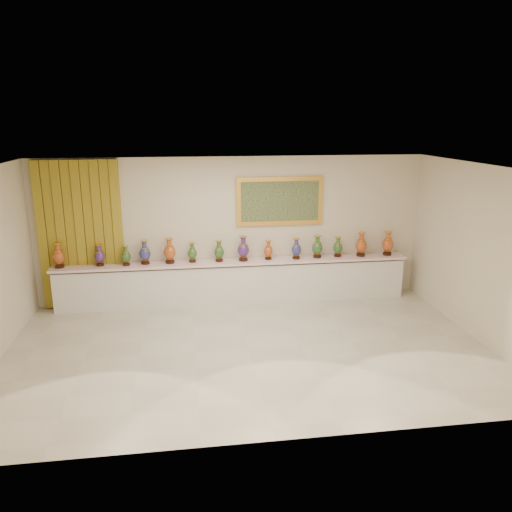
# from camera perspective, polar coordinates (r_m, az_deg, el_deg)

# --- Properties ---
(ground) EXTENTS (8.00, 8.00, 0.00)m
(ground) POSITION_cam_1_polar(r_m,az_deg,el_deg) (8.50, -0.86, -10.57)
(ground) COLOR beige
(ground) RESTS_ON ground
(room) EXTENTS (8.00, 8.00, 8.00)m
(room) POSITION_cam_1_polar(r_m,az_deg,el_deg) (10.34, -15.94, 2.94)
(room) COLOR beige
(room) RESTS_ON ground
(counter) EXTENTS (7.28, 0.48, 0.90)m
(counter) POSITION_cam_1_polar(r_m,az_deg,el_deg) (10.42, -2.46, -2.98)
(counter) COLOR white
(counter) RESTS_ON ground
(vase_0) EXTENTS (0.25, 0.25, 0.50)m
(vase_0) POSITION_cam_1_polar(r_m,az_deg,el_deg) (10.48, -21.63, -0.06)
(vase_0) COLOR black
(vase_0) RESTS_ON counter
(vase_1) EXTENTS (0.24, 0.24, 0.43)m
(vase_1) POSITION_cam_1_polar(r_m,az_deg,el_deg) (10.34, -17.45, -0.03)
(vase_1) COLOR black
(vase_1) RESTS_ON counter
(vase_2) EXTENTS (0.23, 0.23, 0.40)m
(vase_2) POSITION_cam_1_polar(r_m,az_deg,el_deg) (10.24, -14.65, -0.06)
(vase_2) COLOR black
(vase_2) RESTS_ON counter
(vase_3) EXTENTS (0.29, 0.29, 0.49)m
(vase_3) POSITION_cam_1_polar(r_m,az_deg,el_deg) (10.23, -12.59, 0.29)
(vase_3) COLOR black
(vase_3) RESTS_ON counter
(vase_4) EXTENTS (0.28, 0.28, 0.52)m
(vase_4) POSITION_cam_1_polar(r_m,az_deg,el_deg) (10.19, -9.84, 0.46)
(vase_4) COLOR black
(vase_4) RESTS_ON counter
(vase_5) EXTENTS (0.25, 0.25, 0.41)m
(vase_5) POSITION_cam_1_polar(r_m,az_deg,el_deg) (10.21, -7.30, 0.31)
(vase_5) COLOR black
(vase_5) RESTS_ON counter
(vase_6) EXTENTS (0.26, 0.26, 0.44)m
(vase_6) POSITION_cam_1_polar(r_m,az_deg,el_deg) (10.21, -4.24, 0.46)
(vase_6) COLOR black
(vase_6) RESTS_ON counter
(vase_7) EXTENTS (0.25, 0.25, 0.52)m
(vase_7) POSITION_cam_1_polar(r_m,az_deg,el_deg) (10.22, -1.46, 0.73)
(vase_7) COLOR black
(vase_7) RESTS_ON counter
(vase_8) EXTENTS (0.25, 0.25, 0.40)m
(vase_8) POSITION_cam_1_polar(r_m,az_deg,el_deg) (10.33, 1.41, 0.58)
(vase_8) COLOR black
(vase_8) RESTS_ON counter
(vase_9) EXTENTS (0.22, 0.22, 0.44)m
(vase_9) POSITION_cam_1_polar(r_m,az_deg,el_deg) (10.40, 4.63, 0.73)
(vase_9) COLOR black
(vase_9) RESTS_ON counter
(vase_10) EXTENTS (0.27, 0.27, 0.47)m
(vase_10) POSITION_cam_1_polar(r_m,az_deg,el_deg) (10.53, 7.02, 0.95)
(vase_10) COLOR black
(vase_10) RESTS_ON counter
(vase_11) EXTENTS (0.22, 0.22, 0.43)m
(vase_11) POSITION_cam_1_polar(r_m,az_deg,el_deg) (10.68, 9.33, 0.94)
(vase_11) COLOR black
(vase_11) RESTS_ON counter
(vase_12) EXTENTS (0.31, 0.31, 0.52)m
(vase_12) POSITION_cam_1_polar(r_m,az_deg,el_deg) (10.81, 11.93, 1.20)
(vase_12) COLOR black
(vase_12) RESTS_ON counter
(vase_13) EXTENTS (0.28, 0.28, 0.52)m
(vase_13) POSITION_cam_1_polar(r_m,az_deg,el_deg) (11.02, 14.82, 1.30)
(vase_13) COLOR black
(vase_13) RESTS_ON counter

